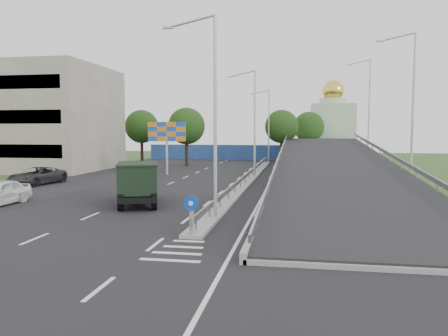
% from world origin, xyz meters
% --- Properties ---
extents(ground, '(160.00, 160.00, 0.00)m').
position_xyz_m(ground, '(0.00, 0.00, 0.00)').
color(ground, '#2D4C1E').
rests_on(ground, ground).
extents(road_surface, '(26.00, 90.00, 0.04)m').
position_xyz_m(road_surface, '(-3.00, 20.00, 0.00)').
color(road_surface, black).
rests_on(road_surface, ground).
extents(parking_strip, '(8.00, 90.00, 0.05)m').
position_xyz_m(parking_strip, '(-16.00, 20.00, 0.00)').
color(parking_strip, black).
rests_on(parking_strip, ground).
extents(median, '(1.00, 44.00, 0.20)m').
position_xyz_m(median, '(0.00, 24.00, 0.10)').
color(median, gray).
rests_on(median, ground).
extents(overpass_ramp, '(10.00, 50.00, 3.50)m').
position_xyz_m(overpass_ramp, '(7.50, 24.00, 1.75)').
color(overpass_ramp, gray).
rests_on(overpass_ramp, ground).
extents(median_guardrail, '(0.09, 44.00, 0.71)m').
position_xyz_m(median_guardrail, '(0.00, 24.00, 0.75)').
color(median_guardrail, gray).
rests_on(median_guardrail, median).
extents(sign_bollard, '(0.64, 0.23, 1.67)m').
position_xyz_m(sign_bollard, '(0.00, 2.17, 1.03)').
color(sign_bollard, black).
rests_on(sign_bollard, median).
extents(lamp_post_near, '(2.74, 0.18, 10.08)m').
position_xyz_m(lamp_post_near, '(0.11, 6.00, 5.81)').
color(lamp_post_near, '#B2B5B7').
rests_on(lamp_post_near, median).
extents(lamp_post_mid, '(2.74, 0.18, 10.08)m').
position_xyz_m(lamp_post_mid, '(0.11, 26.00, 5.81)').
color(lamp_post_mid, '#B2B5B7').
rests_on(lamp_post_mid, median).
extents(lamp_post_far, '(2.74, 0.18, 10.08)m').
position_xyz_m(lamp_post_far, '(0.11, 46.00, 5.81)').
color(lamp_post_far, '#B2B5B7').
rests_on(lamp_post_far, median).
extents(beige_building, '(24.00, 14.00, 12.00)m').
position_xyz_m(beige_building, '(-30.00, 32.00, 6.00)').
color(beige_building, gray).
rests_on(beige_building, ground).
extents(blue_wall, '(30.00, 0.50, 2.40)m').
position_xyz_m(blue_wall, '(-4.00, 52.00, 1.20)').
color(blue_wall, navy).
rests_on(blue_wall, ground).
extents(church, '(7.00, 7.00, 13.80)m').
position_xyz_m(church, '(10.00, 60.00, 5.31)').
color(church, '#B2CCAD').
rests_on(church, ground).
extents(billboard, '(4.00, 0.24, 5.50)m').
position_xyz_m(billboard, '(-9.00, 28.00, 4.19)').
color(billboard, '#B2B5B7').
rests_on(billboard, ground).
extents(tree_left_mid, '(4.80, 4.80, 7.60)m').
position_xyz_m(tree_left_mid, '(-10.00, 40.00, 5.18)').
color(tree_left_mid, black).
rests_on(tree_left_mid, ground).
extents(tree_median_far, '(4.80, 4.80, 7.60)m').
position_xyz_m(tree_median_far, '(2.00, 48.00, 5.18)').
color(tree_median_far, black).
rests_on(tree_median_far, ground).
extents(tree_left_far, '(4.80, 4.80, 7.60)m').
position_xyz_m(tree_left_far, '(-18.00, 45.00, 5.18)').
color(tree_left_far, black).
rests_on(tree_left_far, ground).
extents(tree_ramp_far, '(4.80, 4.80, 7.60)m').
position_xyz_m(tree_ramp_far, '(6.00, 55.00, 5.18)').
color(tree_ramp_far, black).
rests_on(tree_ramp_far, ground).
extents(dump_truck, '(4.04, 6.36, 2.64)m').
position_xyz_m(dump_truck, '(-5.44, 10.33, 1.46)').
color(dump_truck, black).
rests_on(dump_truck, ground).
extents(parked_car_c, '(3.20, 5.65, 1.49)m').
position_xyz_m(parked_car_c, '(-17.50, 18.27, 0.74)').
color(parked_car_c, '#2C2D30').
rests_on(parked_car_c, ground).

